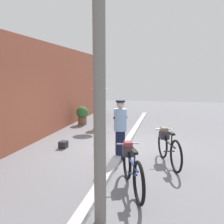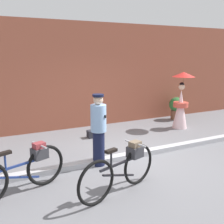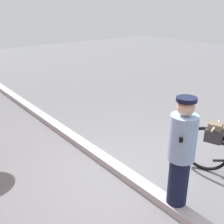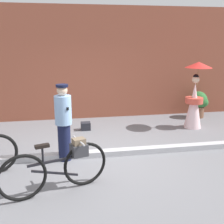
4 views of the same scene
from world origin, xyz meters
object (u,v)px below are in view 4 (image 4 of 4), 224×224
at_px(bicycle_near_officer, 60,165).
at_px(person_with_parasol, 195,96).
at_px(person_officer, 64,121).
at_px(backpack_on_pavement, 86,126).
at_px(potted_plant_by_door, 199,103).

distance_m(bicycle_near_officer, person_with_parasol, 4.72).
bearing_deg(person_officer, bicycle_near_officer, -93.84).
xyz_separation_m(person_officer, backpack_on_pavement, (0.59, 1.91, -0.73)).
distance_m(person_officer, person_with_parasol, 3.98).
distance_m(person_officer, backpack_on_pavement, 2.13).
bearing_deg(person_officer, potted_plant_by_door, 31.10).
bearing_deg(person_officer, backpack_on_pavement, 72.72).
height_order(bicycle_near_officer, backpack_on_pavement, bicycle_near_officer).
relative_size(person_with_parasol, potted_plant_by_door, 2.20).
bearing_deg(backpack_on_pavement, person_with_parasol, -5.48).
height_order(bicycle_near_officer, person_officer, person_officer).
height_order(person_with_parasol, backpack_on_pavement, person_with_parasol).
xyz_separation_m(bicycle_near_officer, person_with_parasol, (3.72, 2.86, 0.44)).
height_order(potted_plant_by_door, backpack_on_pavement, potted_plant_by_door).
distance_m(person_officer, potted_plant_by_door, 5.03).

